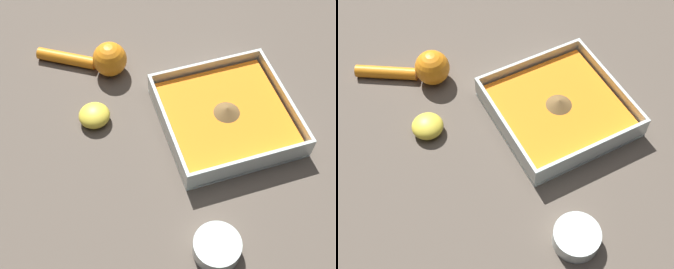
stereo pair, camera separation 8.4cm
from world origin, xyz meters
TOP-DOWN VIEW (x-y plane):
  - ground_plane at (0.00, 0.00)m, footprint 4.00×4.00m
  - square_dish at (0.01, 0.03)m, footprint 0.23×0.23m
  - spice_bowl at (0.24, -0.08)m, footprint 0.08×0.08m
  - lemon_squeezer at (-0.19, -0.16)m, footprint 0.13×0.17m
  - lemon_half at (-0.07, -0.20)m, footprint 0.06×0.06m

SIDE VIEW (x-z plane):
  - ground_plane at x=0.00m, z-range 0.00..0.00m
  - spice_bowl at x=0.24m, z-range 0.00..0.03m
  - lemon_half at x=-0.07m, z-range 0.00..0.03m
  - square_dish at x=0.01m, z-range -0.01..0.04m
  - lemon_squeezer at x=-0.19m, z-range 0.00..0.06m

